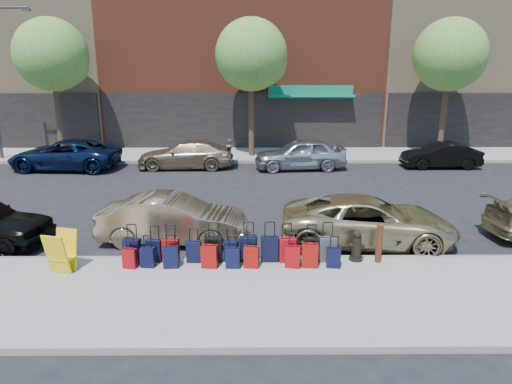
{
  "coord_description": "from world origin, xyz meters",
  "views": [
    {
      "loc": [
        0.56,
        -15.55,
        4.99
      ],
      "look_at": [
        0.67,
        -1.5,
        1.07
      ],
      "focal_mm": 32.0,
      "sensor_mm": 36.0,
      "label": 1
    }
  ],
  "objects_px": {
    "tree_right": "(452,57)",
    "car_far_0": "(65,155)",
    "car_near_2": "(368,221)",
    "suitcase_front_5": "(231,251)",
    "display_rack": "(62,252)",
    "car_far_1": "(186,155)",
    "car_far_2": "(300,154)",
    "car_far_3": "(441,155)",
    "car_near_1": "(173,219)",
    "bollard": "(379,243)",
    "fire_hydrant": "(357,246)",
    "tree_center": "(254,57)",
    "tree_left": "(54,57)"
  },
  "relations": [
    {
      "from": "car_far_0",
      "to": "suitcase_front_5",
      "type": "bearing_deg",
      "value": 41.36
    },
    {
      "from": "car_near_2",
      "to": "car_far_3",
      "type": "xyz_separation_m",
      "value": [
        6.1,
        10.05,
        -0.06
      ]
    },
    {
      "from": "bollard",
      "to": "car_near_2",
      "type": "xyz_separation_m",
      "value": [
        0.13,
        1.64,
        0.02
      ]
    },
    {
      "from": "car_far_2",
      "to": "suitcase_front_5",
      "type": "bearing_deg",
      "value": -19.17
    },
    {
      "from": "tree_center",
      "to": "suitcase_front_5",
      "type": "bearing_deg",
      "value": -92.53
    },
    {
      "from": "car_far_1",
      "to": "car_far_2",
      "type": "xyz_separation_m",
      "value": [
        5.68,
        -0.31,
        0.07
      ]
    },
    {
      "from": "car_far_0",
      "to": "car_far_1",
      "type": "xyz_separation_m",
      "value": [
        5.91,
        0.26,
        -0.04
      ]
    },
    {
      "from": "car_near_2",
      "to": "tree_center",
      "type": "bearing_deg",
      "value": 20.6
    },
    {
      "from": "tree_right",
      "to": "suitcase_front_5",
      "type": "distance_m",
      "value": 18.77
    },
    {
      "from": "tree_right",
      "to": "car_near_2",
      "type": "height_order",
      "value": "tree_right"
    },
    {
      "from": "car_near_1",
      "to": "bollard",
      "type": "bearing_deg",
      "value": -103.93
    },
    {
      "from": "car_far_0",
      "to": "display_rack",
      "type": "bearing_deg",
      "value": 25.17
    },
    {
      "from": "car_far_2",
      "to": "car_far_3",
      "type": "relative_size",
      "value": 1.18
    },
    {
      "from": "car_far_1",
      "to": "car_far_3",
      "type": "distance_m",
      "value": 12.75
    },
    {
      "from": "bollard",
      "to": "display_rack",
      "type": "height_order",
      "value": "display_rack"
    },
    {
      "from": "tree_right",
      "to": "car_near_1",
      "type": "xyz_separation_m",
      "value": [
        -12.88,
        -12.59,
        -4.72
      ]
    },
    {
      "from": "suitcase_front_5",
      "to": "display_rack",
      "type": "xyz_separation_m",
      "value": [
        -4.05,
        -0.59,
        0.22
      ]
    },
    {
      "from": "suitcase_front_5",
      "to": "display_rack",
      "type": "relative_size",
      "value": 0.87
    },
    {
      "from": "display_rack",
      "to": "car_far_2",
      "type": "bearing_deg",
      "value": 74.88
    },
    {
      "from": "tree_center",
      "to": "car_far_1",
      "type": "xyz_separation_m",
      "value": [
        -3.41,
        -2.64,
        -4.72
      ]
    },
    {
      "from": "tree_center",
      "to": "display_rack",
      "type": "xyz_separation_m",
      "value": [
        -4.68,
        -14.85,
        -4.76
      ]
    },
    {
      "from": "tree_center",
      "to": "car_near_1",
      "type": "xyz_separation_m",
      "value": [
        -2.38,
        -12.59,
        -4.72
      ]
    },
    {
      "from": "car_far_2",
      "to": "car_near_2",
      "type": "bearing_deg",
      "value": 0.89
    },
    {
      "from": "tree_left",
      "to": "car_far_2",
      "type": "bearing_deg",
      "value": -13.02
    },
    {
      "from": "car_near_1",
      "to": "car_far_2",
      "type": "distance_m",
      "value": 10.7
    },
    {
      "from": "bollard",
      "to": "car_near_1",
      "type": "xyz_separation_m",
      "value": [
        -5.49,
        1.77,
        0.03
      ]
    },
    {
      "from": "bollard",
      "to": "car_far_2",
      "type": "bearing_deg",
      "value": 94.26
    },
    {
      "from": "fire_hydrant",
      "to": "car_near_1",
      "type": "xyz_separation_m",
      "value": [
        -4.96,
        1.64,
        0.18
      ]
    },
    {
      "from": "suitcase_front_5",
      "to": "car_far_2",
      "type": "bearing_deg",
      "value": 84.21
    },
    {
      "from": "bollard",
      "to": "display_rack",
      "type": "relative_size",
      "value": 0.99
    },
    {
      "from": "display_rack",
      "to": "car_far_2",
      "type": "distance_m",
      "value": 13.78
    },
    {
      "from": "car_far_2",
      "to": "car_far_3",
      "type": "height_order",
      "value": "car_far_2"
    },
    {
      "from": "tree_left",
      "to": "car_far_3",
      "type": "xyz_separation_m",
      "value": [
        19.84,
        -2.67,
        -4.79
      ]
    },
    {
      "from": "display_rack",
      "to": "car_near_2",
      "type": "bearing_deg",
      "value": 30.22
    },
    {
      "from": "tree_right",
      "to": "car_far_1",
      "type": "bearing_deg",
      "value": -169.25
    },
    {
      "from": "car_near_2",
      "to": "car_far_3",
      "type": "distance_m",
      "value": 11.75
    },
    {
      "from": "tree_left",
      "to": "car_near_2",
      "type": "xyz_separation_m",
      "value": [
        13.74,
        -12.72,
        -4.73
      ]
    },
    {
      "from": "fire_hydrant",
      "to": "car_near_2",
      "type": "height_order",
      "value": "car_near_2"
    },
    {
      "from": "bollard",
      "to": "car_near_2",
      "type": "bearing_deg",
      "value": 85.42
    },
    {
      "from": "tree_right",
      "to": "car_near_2",
      "type": "xyz_separation_m",
      "value": [
        -7.26,
        -12.72,
        -4.73
      ]
    },
    {
      "from": "car_near_2",
      "to": "car_far_1",
      "type": "distance_m",
      "value": 12.08
    },
    {
      "from": "tree_center",
      "to": "car_near_2",
      "type": "height_order",
      "value": "tree_center"
    },
    {
      "from": "suitcase_front_5",
      "to": "car_far_1",
      "type": "height_order",
      "value": "car_far_1"
    },
    {
      "from": "suitcase_front_5",
      "to": "tree_left",
      "type": "bearing_deg",
      "value": 133.21
    },
    {
      "from": "car_far_0",
      "to": "car_far_3",
      "type": "xyz_separation_m",
      "value": [
        18.67,
        0.23,
        -0.11
      ]
    },
    {
      "from": "car_near_2",
      "to": "fire_hydrant",
      "type": "bearing_deg",
      "value": 162.52
    },
    {
      "from": "tree_right",
      "to": "display_rack",
      "type": "bearing_deg",
      "value": -135.63
    },
    {
      "from": "car_far_3",
      "to": "fire_hydrant",
      "type": "bearing_deg",
      "value": -30.63
    },
    {
      "from": "car_far_0",
      "to": "car_near_2",
      "type": "bearing_deg",
      "value": 55.95
    },
    {
      "from": "tree_right",
      "to": "car_far_0",
      "type": "distance_m",
      "value": 20.58
    }
  ]
}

